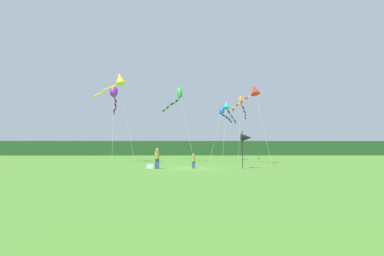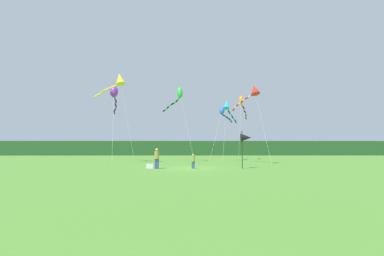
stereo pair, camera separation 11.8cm
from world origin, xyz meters
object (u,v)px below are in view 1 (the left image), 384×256
Objects in this scene: kite_yellow at (118,80)px; kite_purple at (114,94)px; person_child at (193,160)px; kite_cyan at (227,107)px; person_adult at (157,157)px; kite_red at (252,92)px; kite_blue at (223,112)px; kite_green at (178,95)px; banner_flag_pole at (246,138)px; kite_orange at (242,104)px; cooler_box at (150,166)px.

kite_purple is at bearing 116.45° from kite_yellow.
person_child is 17.41m from kite_cyan.
person_adult is 13.46m from kite_red.
kite_cyan is at bearing 56.50° from kite_blue.
kite_green is (1.24, 11.72, 7.70)m from person_adult.
kite_purple reaches higher than banner_flag_pole.
kite_green is at bearing 10.13° from kite_purple.
kite_cyan is at bearing 70.73° from person_child.
person_adult is at bearing -96.06° from kite_green.
kite_purple is 1.03× the size of kite_green.
banner_flag_pole is 0.30× the size of kite_yellow.
kite_green is (-7.07, -3.58, 0.90)m from kite_cyan.
kite_orange is 1.01× the size of kite_green.
kite_yellow reaches higher than cooler_box.
kite_yellow is at bearing -152.22° from kite_green.
banner_flag_pole is 8.42m from kite_red.
kite_green is (-1.82, 11.44, 7.98)m from person_child.
person_child reaches higher than cooler_box.
person_adult is 18.70m from kite_cyan.
kite_yellow is 1.22× the size of kite_red.
banner_flag_pole reaches higher than person_adult.
person_adult is at bearing -179.54° from banner_flag_pole.
kite_red is (1.37, -9.07, 0.17)m from kite_cyan.
kite_cyan reaches higher than person_child.
kite_yellow reaches higher than kite_orange.
cooler_box is 22.37m from kite_orange.
kite_purple is 15.85m from kite_cyan.
kite_yellow is at bearing 124.68° from person_adult.
person_child is at bearing -114.15° from kite_orange.
cooler_box is 0.07× the size of kite_cyan.
kite_yellow reaches higher than kite_purple.
kite_blue is at bearing 58.86° from cooler_box.
banner_flag_pole is (8.21, -0.53, 2.41)m from cooler_box.
kite_green is at bearing 99.05° from person_child.
kite_purple reaches higher than kite_cyan.
kite_green reaches higher than banner_flag_pole.
kite_blue is (14.18, 3.74, -1.84)m from kite_purple.
kite_cyan is at bearing 58.66° from cooler_box.
kite_orange reaches higher than person_adult.
kite_yellow is 1.40× the size of kite_blue.
kite_green is at bearing -147.92° from kite_orange.
kite_orange is at bearing 23.01° from kite_purple.
kite_cyan is at bearing 98.58° from kite_red.
kite_blue is 0.87× the size of kite_red.
person_adult is 14.46m from kite_purple.
cooler_box is 8.57m from banner_flag_pole.
person_child is at bearing -4.72° from cooler_box.
kite_red is at bearing -74.22° from kite_blue.
banner_flag_pole is at bearing -100.70° from kite_orange.
person_adult is 1.40× the size of person_child.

